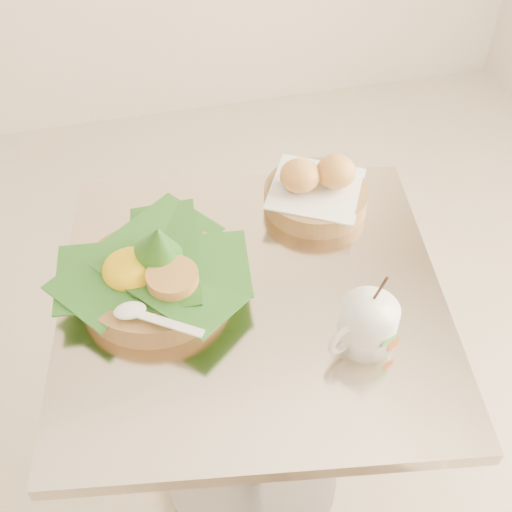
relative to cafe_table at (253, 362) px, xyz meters
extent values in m
plane|color=#C2B69C|center=(-0.17, -0.01, -0.53)|extent=(3.60, 3.60, 0.00)
cylinder|color=gray|center=(0.00, 0.00, -0.52)|extent=(0.44, 0.44, 0.03)
cylinder|color=gray|center=(0.00, 0.00, -0.16)|extent=(0.07, 0.07, 0.69)
cube|color=beige|center=(0.00, 0.00, 0.21)|extent=(0.81, 0.81, 0.03)
cylinder|color=#9E7143|center=(-0.17, 0.05, 0.24)|extent=(0.28, 0.28, 0.05)
cone|color=#2A5D1A|center=(-0.16, 0.06, 0.32)|extent=(0.13, 0.15, 0.14)
ellipsoid|color=yellow|center=(-0.21, 0.06, 0.27)|extent=(0.10, 0.10, 0.06)
cylinder|color=#CC9347|center=(-0.14, 0.01, 0.28)|extent=(0.09, 0.09, 0.03)
cylinder|color=#9E7143|center=(0.19, 0.21, 0.24)|extent=(0.22, 0.22, 0.04)
cube|color=white|center=(0.19, 0.21, 0.27)|extent=(0.25, 0.25, 0.01)
ellipsoid|color=#BB742B|center=(0.15, 0.21, 0.30)|extent=(0.08, 0.08, 0.06)
ellipsoid|color=#BB742B|center=(0.23, 0.21, 0.30)|extent=(0.08, 0.08, 0.06)
cylinder|color=white|center=(0.16, -0.15, 0.26)|extent=(0.10, 0.10, 0.08)
torus|color=white|center=(0.11, -0.17, 0.27)|extent=(0.06, 0.04, 0.06)
cylinder|color=#4C2415|center=(0.16, -0.15, 0.30)|extent=(0.09, 0.09, 0.01)
cylinder|color=black|center=(0.18, -0.14, 0.33)|extent=(0.01, 0.05, 0.12)
cube|color=green|center=(0.18, -0.20, 0.27)|extent=(0.03, 0.01, 0.01)
cube|color=orange|center=(0.19, -0.19, 0.25)|extent=(0.02, 0.01, 0.02)
camera|label=1|loc=(-0.18, -0.75, 1.11)|focal=45.00mm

